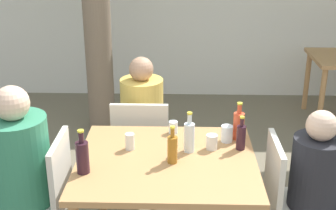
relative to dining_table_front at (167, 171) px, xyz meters
name	(u,v)px	position (x,y,z in m)	size (l,w,h in m)	color
dining_table_front	(167,171)	(0.00, 0.00, 0.00)	(1.14, 1.00, 0.76)	#B27F4C
patio_chair_0	(46,193)	(-0.80, 0.00, -0.17)	(0.44, 0.44, 0.88)	beige
patio_chair_1	(289,196)	(0.80, 0.00, -0.17)	(0.44, 0.44, 0.88)	beige
patio_chair_2	(141,144)	(-0.23, 0.73, -0.17)	(0.44, 0.44, 0.88)	beige
person_seated_0	(11,183)	(-1.02, 0.00, -0.10)	(0.60, 0.40, 1.24)	#383842
person_seated_1	(327,199)	(1.04, 0.00, -0.19)	(0.56, 0.32, 1.10)	#383842
person_seated_2	(143,129)	(-0.23, 0.96, -0.14)	(0.35, 0.57, 1.17)	#383842
soda_bottle_0	(239,125)	(0.48, 0.31, 0.19)	(0.08, 0.08, 0.27)	#DB4C2D
amber_bottle_1	(172,149)	(0.04, -0.04, 0.19)	(0.06, 0.06, 0.25)	#9E661E
wine_bottle_2	(82,156)	(-0.49, -0.18, 0.20)	(0.08, 0.08, 0.28)	#331923
wine_bottle_3	(241,137)	(0.48, 0.16, 0.18)	(0.06, 0.06, 0.23)	#331923
water_bottle_4	(189,136)	(0.14, 0.11, 0.20)	(0.07, 0.07, 0.28)	silver
drinking_glass_0	(212,142)	(0.29, 0.15, 0.14)	(0.08, 0.08, 0.10)	silver
drinking_glass_1	(130,141)	(-0.25, 0.13, 0.15)	(0.06, 0.06, 0.11)	silver
drinking_glass_2	(173,127)	(0.03, 0.39, 0.13)	(0.06, 0.06, 0.09)	white
drinking_glass_3	(227,134)	(0.40, 0.27, 0.15)	(0.08, 0.08, 0.11)	white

